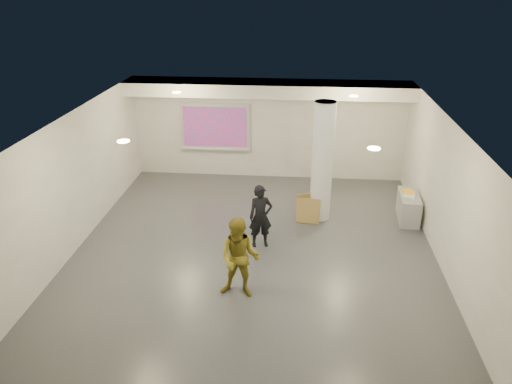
# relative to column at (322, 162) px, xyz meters

# --- Properties ---
(floor) EXTENTS (8.00, 9.00, 0.01)m
(floor) POSITION_rel_column_xyz_m (-1.50, -1.80, -1.50)
(floor) COLOR #3B3E43
(floor) RESTS_ON ground
(ceiling) EXTENTS (8.00, 9.00, 0.01)m
(ceiling) POSITION_rel_column_xyz_m (-1.50, -1.80, 1.50)
(ceiling) COLOR white
(ceiling) RESTS_ON floor
(wall_back) EXTENTS (8.00, 0.01, 3.00)m
(wall_back) POSITION_rel_column_xyz_m (-1.50, 2.70, 0.00)
(wall_back) COLOR beige
(wall_back) RESTS_ON floor
(wall_front) EXTENTS (8.00, 0.01, 3.00)m
(wall_front) POSITION_rel_column_xyz_m (-1.50, -6.30, 0.00)
(wall_front) COLOR beige
(wall_front) RESTS_ON floor
(wall_left) EXTENTS (0.01, 9.00, 3.00)m
(wall_left) POSITION_rel_column_xyz_m (-5.50, -1.80, 0.00)
(wall_left) COLOR beige
(wall_left) RESTS_ON floor
(wall_right) EXTENTS (0.01, 9.00, 3.00)m
(wall_right) POSITION_rel_column_xyz_m (2.50, -1.80, 0.00)
(wall_right) COLOR beige
(wall_right) RESTS_ON floor
(soffit_band) EXTENTS (8.00, 1.10, 0.36)m
(soffit_band) POSITION_rel_column_xyz_m (-1.50, 2.15, 1.32)
(soffit_band) COLOR silver
(soffit_band) RESTS_ON ceiling
(downlight_nw) EXTENTS (0.22, 0.22, 0.02)m
(downlight_nw) POSITION_rel_column_xyz_m (-3.70, 0.70, 1.48)
(downlight_nw) COLOR #F5D98C
(downlight_nw) RESTS_ON ceiling
(downlight_ne) EXTENTS (0.22, 0.22, 0.02)m
(downlight_ne) POSITION_rel_column_xyz_m (0.70, 0.70, 1.48)
(downlight_ne) COLOR #F5D98C
(downlight_ne) RESTS_ON ceiling
(downlight_sw) EXTENTS (0.22, 0.22, 0.02)m
(downlight_sw) POSITION_rel_column_xyz_m (-3.70, -3.30, 1.48)
(downlight_sw) COLOR #F5D98C
(downlight_sw) RESTS_ON ceiling
(downlight_se) EXTENTS (0.22, 0.22, 0.02)m
(downlight_se) POSITION_rel_column_xyz_m (0.70, -3.30, 1.48)
(downlight_se) COLOR #F5D98C
(downlight_se) RESTS_ON ceiling
(column) EXTENTS (0.52, 0.52, 3.00)m
(column) POSITION_rel_column_xyz_m (0.00, 0.00, 0.00)
(column) COLOR white
(column) RESTS_ON floor
(projection_screen) EXTENTS (2.10, 0.13, 1.42)m
(projection_screen) POSITION_rel_column_xyz_m (-3.10, 2.65, 0.03)
(projection_screen) COLOR silver
(projection_screen) RESTS_ON wall_back
(credenza) EXTENTS (0.56, 1.18, 0.67)m
(credenza) POSITION_rel_column_xyz_m (2.22, 0.09, -1.17)
(credenza) COLOR gray
(credenza) RESTS_ON floor
(papers_stack) EXTENTS (0.37, 0.42, 0.02)m
(papers_stack) POSITION_rel_column_xyz_m (2.18, 0.02, -0.82)
(papers_stack) COLOR silver
(papers_stack) RESTS_ON credenza
(postit_pad) EXTENTS (0.31, 0.38, 0.03)m
(postit_pad) POSITION_rel_column_xyz_m (2.21, 0.24, -0.81)
(postit_pad) COLOR yellow
(postit_pad) RESTS_ON credenza
(cardboard_back) EXTENTS (0.62, 0.36, 0.68)m
(cardboard_back) POSITION_rel_column_xyz_m (-0.30, -0.08, -1.16)
(cardboard_back) COLOR olive
(cardboard_back) RESTS_ON floor
(cardboard_front) EXTENTS (0.60, 0.31, 0.62)m
(cardboard_front) POSITION_rel_column_xyz_m (-0.29, -0.31, -1.19)
(cardboard_front) COLOR olive
(cardboard_front) RESTS_ON floor
(woman) EXTENTS (0.61, 0.48, 1.46)m
(woman) POSITION_rel_column_xyz_m (-1.38, -1.58, -0.77)
(woman) COLOR black
(woman) RESTS_ON floor
(man) EXTENTS (0.86, 0.70, 1.62)m
(man) POSITION_rel_column_xyz_m (-1.61, -3.52, -0.69)
(man) COLOR olive
(man) RESTS_ON floor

